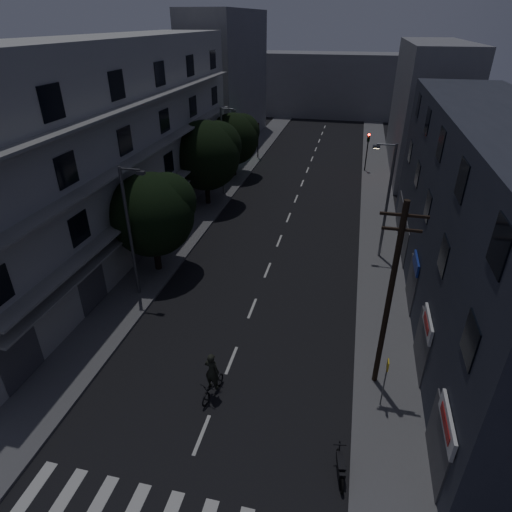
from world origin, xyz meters
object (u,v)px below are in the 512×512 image
at_px(bus_stop_sign, 386,375).
at_px(utility_pole, 390,296).
at_px(motorcycle, 340,468).
at_px(cyclist, 213,382).

bearing_deg(bus_stop_sign, utility_pole, 98.82).
height_order(bus_stop_sign, motorcycle, bus_stop_sign).
height_order(utility_pole, bus_stop_sign, utility_pole).
bearing_deg(utility_pole, motorcycle, -104.40).
xyz_separation_m(bus_stop_sign, cyclist, (-7.36, -1.00, -1.08)).
bearing_deg(motorcycle, cyclist, 145.33).
bearing_deg(cyclist, utility_pole, 30.06).
relative_size(motorcycle, cyclist, 0.71).
distance_m(bus_stop_sign, cyclist, 7.50).
bearing_deg(motorcycle, utility_pole, 65.72).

